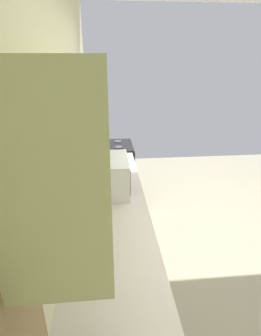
# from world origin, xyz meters

# --- Properties ---
(ground_plane) EXTENTS (6.77, 6.77, 0.00)m
(ground_plane) POSITION_xyz_m (0.00, 0.00, 0.00)
(ground_plane) COLOR gray
(wall_back) EXTENTS (4.35, 0.12, 2.76)m
(wall_back) POSITION_xyz_m (0.00, 1.67, 1.38)
(wall_back) COLOR beige
(wall_back) RESTS_ON ground_plane
(counter_run) EXTENTS (3.45, 0.63, 0.90)m
(counter_run) POSITION_xyz_m (-0.39, 1.31, 0.45)
(counter_run) COLOR beige
(counter_run) RESTS_ON ground_plane
(upper_cabinets) EXTENTS (1.98, 0.30, 0.60)m
(upper_cabinets) POSITION_xyz_m (-0.39, 1.46, 1.79)
(upper_cabinets) COLOR beige
(oven_range) EXTENTS (0.59, 0.67, 1.08)m
(oven_range) POSITION_xyz_m (1.63, 1.28, 0.47)
(oven_range) COLOR black
(oven_range) RESTS_ON ground_plane
(microwave) EXTENTS (0.48, 0.40, 0.33)m
(microwave) POSITION_xyz_m (0.29, 1.32, 1.07)
(microwave) COLOR white
(microwave) RESTS_ON counter_run
(bowl) EXTENTS (0.15, 0.15, 0.06)m
(bowl) POSITION_xyz_m (1.09, 1.24, 0.94)
(bowl) COLOR gold
(bowl) RESTS_ON counter_run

